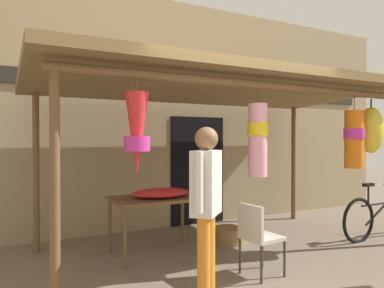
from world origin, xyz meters
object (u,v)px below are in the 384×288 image
(flower_heap_on_table, at_px, (162,193))
(wicker_basket_by_table, at_px, (229,235))
(customer_foreground, at_px, (206,197))
(display_table, at_px, (157,203))
(folding_chair, at_px, (257,233))
(parked_bicycle, at_px, (379,216))

(flower_heap_on_table, relative_size, wicker_basket_by_table, 1.70)
(flower_heap_on_table, distance_m, customer_foreground, 1.52)
(display_table, xyz_separation_m, wicker_basket_by_table, (1.18, -0.01, -0.59))
(display_table, relative_size, folding_chair, 1.46)
(display_table, distance_m, parked_bicycle, 3.61)
(flower_heap_on_table, distance_m, folding_chair, 1.45)
(folding_chair, xyz_separation_m, parked_bicycle, (2.77, 0.41, -0.16))
(folding_chair, xyz_separation_m, customer_foreground, (-0.82, -0.25, 0.51))
(flower_heap_on_table, height_order, wicker_basket_by_table, flower_heap_on_table)
(display_table, height_order, flower_heap_on_table, flower_heap_on_table)
(folding_chair, bearing_deg, wicker_basket_by_table, 70.08)
(display_table, distance_m, wicker_basket_by_table, 1.32)
(folding_chair, relative_size, wicker_basket_by_table, 1.76)
(customer_foreground, bearing_deg, folding_chair, 17.17)
(parked_bicycle, bearing_deg, wicker_basket_by_table, 159.21)
(display_table, height_order, folding_chair, folding_chair)
(wicker_basket_by_table, xyz_separation_m, customer_foreground, (-1.28, -1.54, 0.89))
(wicker_basket_by_table, height_order, parked_bicycle, parked_bicycle)
(display_table, bearing_deg, parked_bicycle, -14.19)
(flower_heap_on_table, xyz_separation_m, customer_foreground, (-0.17, -1.51, 0.16))
(display_table, height_order, wicker_basket_by_table, display_table)
(folding_chair, distance_m, customer_foreground, 0.99)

